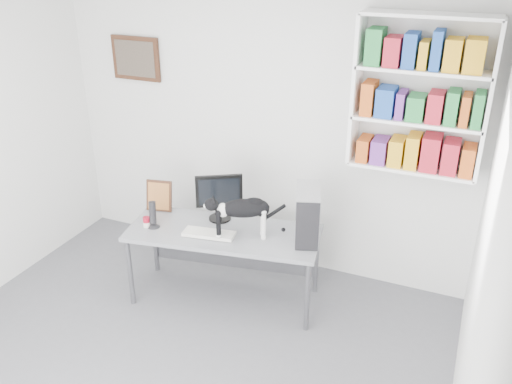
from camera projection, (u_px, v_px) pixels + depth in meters
room at (136, 224)px, 3.36m from camera, size 4.01×4.01×2.70m
bookshelf at (420, 96)px, 4.19m from camera, size 1.03×0.28×1.24m
wall_art at (136, 58)px, 5.23m from camera, size 0.52×0.04×0.42m
desk at (225, 265)px, 4.77m from camera, size 1.73×0.91×0.68m
monitor at (219, 197)px, 4.73m from camera, size 0.45×0.38×0.44m
keyboard at (209, 233)px, 4.56m from camera, size 0.46×0.24×0.03m
pc_tower at (307, 214)px, 4.44m from camera, size 0.32×0.48×0.44m
speaker at (153, 214)px, 4.64m from camera, size 0.14×0.14×0.25m
leaning_print at (159, 195)px, 4.93m from camera, size 0.25×0.14×0.30m
soup_can at (147, 222)px, 4.68m from camera, size 0.07×0.07×0.09m
cat at (243, 218)px, 4.45m from camera, size 0.61×0.42×0.37m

